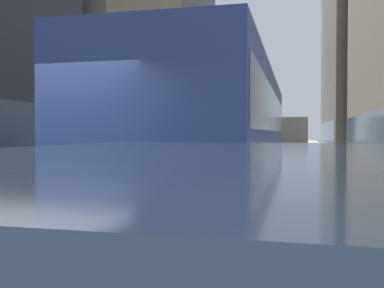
{
  "coord_description": "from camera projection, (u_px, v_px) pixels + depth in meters",
  "views": [
    {
      "loc": [
        2.99,
        -3.52,
        1.67
      ],
      "look_at": [
        0.48,
        6.95,
        1.4
      ],
      "focal_mm": 40.76,
      "sensor_mm": 36.0,
      "label": 1
    }
  ],
  "objects": [
    {
      "name": "ground_plane",
      "position": [
        261.0,
        152.0,
        38.19
      ],
      "size": [
        120.0,
        120.0,
        0.0
      ],
      "primitive_type": "plane",
      "color": "black"
    },
    {
      "name": "sidewalk_left",
      "position": [
        198.0,
        151.0,
        39.51
      ],
      "size": [
        2.4,
        110.0,
        0.15
      ],
      "primitive_type": "cube",
      "color": "#ADA89E",
      "rests_on": "ground"
    },
    {
      "name": "sidewalk_right",
      "position": [
        329.0,
        152.0,
        36.86
      ],
      "size": [
        2.4,
        110.0,
        0.15
      ],
      "primitive_type": "cube",
      "color": "#ADA89E",
      "rests_on": "ground"
    },
    {
      "name": "building_left_far",
      "position": [
        160.0,
        5.0,
        48.51
      ],
      "size": [
        8.37,
        22.77,
        32.02
      ],
      "color": "slate",
      "rests_on": "ground"
    },
    {
      "name": "transit_bus",
      "position": [
        220.0,
        129.0,
        10.54
      ],
      "size": [
        2.78,
        11.53,
        3.05
      ],
      "color": "#33478C",
      "rests_on": "ground"
    },
    {
      "name": "car_red_coupe",
      "position": [
        227.0,
        147.0,
        27.15
      ],
      "size": [
        1.78,
        4.26,
        1.62
      ],
      "color": "red",
      "rests_on": "ground"
    },
    {
      "name": "car_blue_hatchback",
      "position": [
        151.0,
        154.0,
        17.82
      ],
      "size": [
        1.77,
        4.19,
        1.62
      ],
      "color": "#4C6BB7",
      "rests_on": "ground"
    },
    {
      "name": "box_truck",
      "position": [
        294.0,
        133.0,
        40.33
      ],
      "size": [
        2.3,
        7.5,
        3.05
      ],
      "color": "silver",
      "rests_on": "ground"
    },
    {
      "name": "dalmatian_dog",
      "position": [
        50.0,
        206.0,
        6.86
      ],
      "size": [
        0.22,
        0.96,
        0.72
      ],
      "color": "white",
      "rests_on": "ground"
    }
  ]
}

